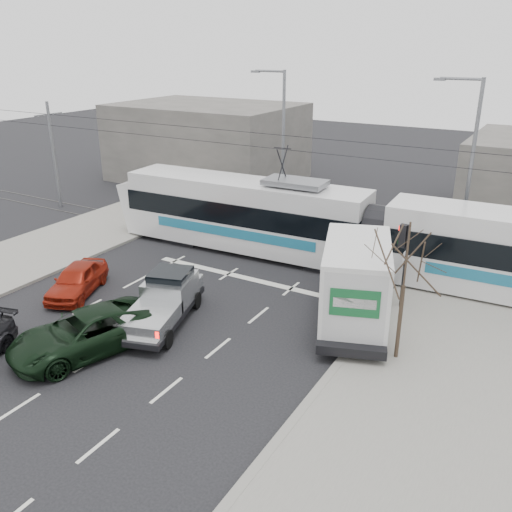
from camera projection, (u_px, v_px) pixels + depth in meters
The scene contains 15 objects.
ground at pixel (181, 337), 20.76m from camera, with size 120.00×120.00×0.00m, color black.
sidewalk_right at pixel (417, 409), 16.53m from camera, with size 6.00×60.00×0.15m, color gray.
rails at pixel (296, 254), 28.80m from camera, with size 60.00×1.60×0.03m, color #33302D.
building_left at pixel (208, 142), 43.89m from camera, with size 14.00×10.00×6.00m, color slate.
bare_tree at pixel (406, 261), 17.83m from camera, with size 2.40×2.40×5.00m.
traffic_signal at pixel (403, 248), 21.96m from camera, with size 0.44×0.44×3.60m.
street_lamp_near at pixel (468, 160), 26.73m from camera, with size 2.38×0.25×9.00m.
street_lamp_far at pixel (281, 136), 33.71m from camera, with size 2.38×0.25×9.00m.
catenary at pixel (298, 183), 27.38m from camera, with size 60.00×0.20×7.00m.
tram at pixel (376, 234), 25.75m from camera, with size 27.90×4.05×5.68m.
silver_pickup at pixel (165, 299), 21.64m from camera, with size 3.24×5.51×1.90m.
box_truck at pixel (356, 282), 21.27m from camera, with size 4.61×7.47×3.53m.
navy_pickup at pixel (360, 298), 21.66m from camera, with size 2.97×5.09×2.02m.
green_car at pixel (86, 332), 19.52m from camera, with size 2.53×5.48×1.52m, color black.
red_car at pixel (77, 280), 24.07m from camera, with size 1.60×3.97×1.35m, color maroon.
Camera 1 is at (11.60, -14.28, 10.50)m, focal length 38.00 mm.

